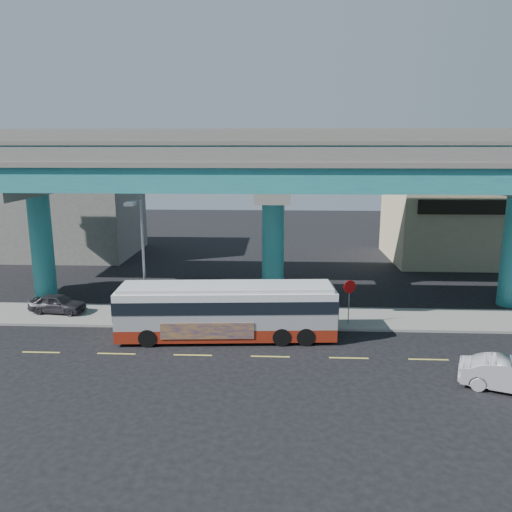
{
  "coord_description": "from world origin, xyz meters",
  "views": [
    {
      "loc": [
        0.34,
        -24.14,
        10.52
      ],
      "look_at": [
        -0.93,
        4.0,
        4.33
      ],
      "focal_mm": 35.0,
      "sensor_mm": 36.0,
      "label": 1
    }
  ],
  "objects_px": {
    "street_lamp": "(140,243)",
    "stop_sign": "(349,292)",
    "sedan": "(511,376)",
    "transit_bus": "(227,309)",
    "parked_car": "(57,303)"
  },
  "relations": [
    {
      "from": "transit_bus",
      "to": "stop_sign",
      "type": "xyz_separation_m",
      "value": [
        7.02,
        2.05,
        0.47
      ]
    },
    {
      "from": "transit_bus",
      "to": "parked_car",
      "type": "relative_size",
      "value": 3.32
    },
    {
      "from": "transit_bus",
      "to": "sedan",
      "type": "xyz_separation_m",
      "value": [
        13.08,
        -5.57,
        -0.99
      ]
    },
    {
      "from": "transit_bus",
      "to": "street_lamp",
      "type": "relative_size",
      "value": 1.59
    },
    {
      "from": "transit_bus",
      "to": "parked_car",
      "type": "xyz_separation_m",
      "value": [
        -11.23,
        3.5,
        -0.94
      ]
    },
    {
      "from": "stop_sign",
      "to": "street_lamp",
      "type": "bearing_deg",
      "value": -178.79
    },
    {
      "from": "street_lamp",
      "to": "stop_sign",
      "type": "height_order",
      "value": "street_lamp"
    },
    {
      "from": "sedan",
      "to": "transit_bus",
      "type": "bearing_deg",
      "value": 87.59
    },
    {
      "from": "street_lamp",
      "to": "stop_sign",
      "type": "bearing_deg",
      "value": 3.49
    },
    {
      "from": "street_lamp",
      "to": "stop_sign",
      "type": "xyz_separation_m",
      "value": [
        12.08,
        0.74,
        -2.97
      ]
    },
    {
      "from": "street_lamp",
      "to": "stop_sign",
      "type": "distance_m",
      "value": 12.46
    },
    {
      "from": "street_lamp",
      "to": "sedan",
      "type": "bearing_deg",
      "value": -20.79
    },
    {
      "from": "parked_car",
      "to": "street_lamp",
      "type": "height_order",
      "value": "street_lamp"
    },
    {
      "from": "parked_car",
      "to": "stop_sign",
      "type": "bearing_deg",
      "value": -88.28
    },
    {
      "from": "parked_car",
      "to": "stop_sign",
      "type": "distance_m",
      "value": 18.36
    }
  ]
}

